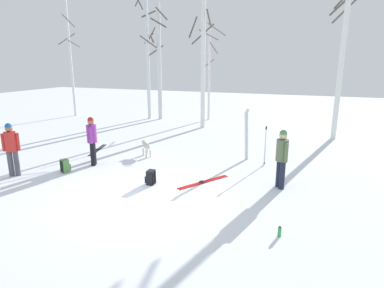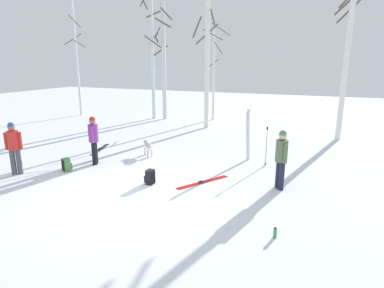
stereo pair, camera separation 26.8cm
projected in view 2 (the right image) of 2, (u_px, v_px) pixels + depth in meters
The scene contains 18 objects.
ground_plane at pixel (133, 197), 8.68m from camera, with size 60.00×60.00×0.00m, color white.
person_0 at pixel (281, 156), 9.05m from camera, with size 0.35×0.44×1.72m.
person_1 at pixel (14, 145), 10.25m from camera, with size 0.44×0.34×1.72m.
person_2 at pixel (94, 137), 11.28m from camera, with size 0.34×0.48×1.72m.
dog at pixel (148, 146), 12.47m from camera, with size 0.67×0.66×0.57m.
ski_pair_planted_0 at pixel (248, 135), 11.77m from camera, with size 0.20×0.11×1.91m.
ski_pair_lying_0 at pixel (100, 149), 13.42m from camera, with size 0.68×1.75×0.05m.
ski_pair_lying_1 at pixel (203, 182), 9.75m from camera, with size 1.13×1.68×0.05m.
ski_poles_0 at pixel (266, 145), 11.12m from camera, with size 0.07×0.21×1.40m.
backpack_0 at pixel (67, 165), 10.73m from camera, with size 0.32×0.34×0.44m.
backpack_1 at pixel (150, 177), 9.59m from camera, with size 0.30×0.27×0.44m.
water_bottle_0 at pixel (275, 233), 6.67m from camera, with size 0.08×0.08×0.23m.
birch_tree_0 at pixel (77, 58), 21.10m from camera, with size 1.33×1.33×7.35m.
birch_tree_1 at pixel (152, 53), 19.77m from camera, with size 1.35×1.28×7.76m.
birch_tree_2 at pixel (163, 60), 19.70m from camera, with size 1.53×1.52×6.94m.
birch_tree_3 at pixel (214, 72), 19.53m from camera, with size 1.50×1.50×5.67m.
birch_tree_4 at pixel (207, 58), 16.96m from camera, with size 1.18×1.41×7.28m.
birch_tree_5 at pixel (347, 57), 14.22m from camera, with size 1.30×0.91×7.11m.
Camera 2 is at (4.57, -6.81, 3.56)m, focal length 30.10 mm.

